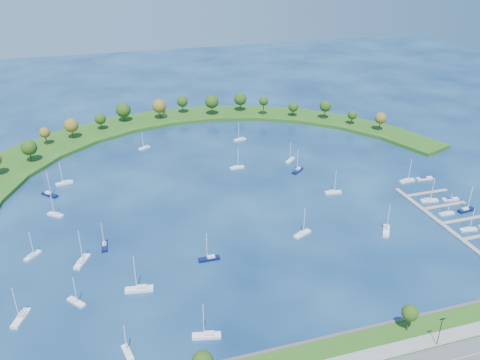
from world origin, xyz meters
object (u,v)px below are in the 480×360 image
object	(u,v)px
moored_boat_9	(50,194)
docked_boat_11	(424,178)
moored_boat_11	(21,317)
moored_boat_18	(207,335)
moored_boat_5	(64,182)
moored_boat_14	(55,214)
moored_boat_17	(76,301)
dock_system	(466,229)
docked_boat_4	(468,229)
docked_boat_8	(429,200)
moored_boat_1	(386,230)
harbor_tower	(164,114)
docked_boat_7	(466,209)
moored_boat_16	(333,192)
docked_boat_6	(447,213)
docked_boat_10	(407,180)
moored_boat_7	(82,261)
moored_boat_4	(298,170)
moored_boat_12	(302,233)
moored_boat_15	(144,147)
moored_boat_6	(139,288)
docked_boat_9	(450,199)
moored_boat_13	(104,245)
moored_boat_3	(240,139)
moored_boat_10	(32,255)
moored_boat_19	(209,258)
moored_boat_8	(128,352)
moored_boat_0	(237,167)

from	to	relation	value
moored_boat_9	docked_boat_11	world-z (taller)	moored_boat_9
moored_boat_11	moored_boat_18	world-z (taller)	moored_boat_11
moored_boat_5	moored_boat_11	bearing A→B (deg)	70.55
moored_boat_14	moored_boat_17	size ratio (longest dim) A/B	1.03
moored_boat_18	docked_boat_11	world-z (taller)	moored_boat_18
dock_system	moored_boat_17	xyz separation A→B (m)	(-158.93, -0.52, 0.53)
docked_boat_4	docked_boat_8	bearing A→B (deg)	97.83
moored_boat_1	moored_boat_5	distance (m)	156.58
harbor_tower	docked_boat_7	xyz separation A→B (m)	(110.44, -164.74, -3.47)
moored_boat_1	docked_boat_11	xyz separation A→B (m)	(46.14, 38.38, -0.31)
moored_boat_16	moored_boat_5	bearing A→B (deg)	166.27
docked_boat_7	moored_boat_11	bearing A→B (deg)	179.02
moored_boat_9	moored_boat_17	bearing A→B (deg)	-37.02
moored_boat_14	docked_boat_7	distance (m)	184.84
moored_boat_14	docked_boat_8	world-z (taller)	docked_boat_8
docked_boat_6	docked_boat_10	xyz separation A→B (m)	(2.38, 33.92, 0.05)
moored_boat_7	moored_boat_11	world-z (taller)	moored_boat_7
moored_boat_4	harbor_tower	bearing A→B (deg)	-102.20
dock_system	docked_boat_8	bearing A→B (deg)	89.51
moored_boat_14	moored_boat_7	bearing A→B (deg)	142.54
moored_boat_12	docked_boat_11	size ratio (longest dim) A/B	1.41
harbor_tower	dock_system	size ratio (longest dim) A/B	0.06
moored_boat_17	moored_boat_9	bearing A→B (deg)	149.25
moored_boat_7	moored_boat_15	xyz separation A→B (m)	(37.18, 107.48, -0.10)
moored_boat_1	docked_boat_7	world-z (taller)	moored_boat_1
moored_boat_6	moored_boat_17	bearing A→B (deg)	9.70
docked_boat_9	docked_boat_11	size ratio (longest dim) A/B	0.92
moored_boat_13	moored_boat_3	bearing A→B (deg)	141.25
moored_boat_7	moored_boat_15	distance (m)	113.73
docked_boat_6	docked_boat_10	distance (m)	34.00
moored_boat_6	moored_boat_7	world-z (taller)	moored_boat_6
dock_system	docked_boat_9	size ratio (longest dim) A/B	10.24
dock_system	moored_boat_13	bearing A→B (deg)	167.98
moored_boat_1	moored_boat_5	world-z (taller)	moored_boat_1
moored_boat_12	moored_boat_10	bearing A→B (deg)	147.54
moored_boat_19	docked_boat_9	world-z (taller)	moored_boat_19
docked_boat_4	docked_boat_8	size ratio (longest dim) A/B	0.89
moored_boat_17	moored_boat_19	xyz separation A→B (m)	(49.20, 11.13, 0.03)
moored_boat_8	docked_boat_4	bearing A→B (deg)	-90.80
harbor_tower	moored_boat_0	size ratio (longest dim) A/B	0.42
moored_boat_0	moored_boat_14	bearing A→B (deg)	-167.94
moored_boat_16	docked_boat_11	distance (m)	51.69
moored_boat_1	moored_boat_16	distance (m)	38.67
moored_boat_9	moored_boat_19	distance (m)	95.38
moored_boat_10	moored_boat_11	world-z (taller)	moored_boat_11
moored_boat_14	moored_boat_8	bearing A→B (deg)	141.70
moored_boat_3	docked_boat_9	size ratio (longest dim) A/B	1.37
moored_boat_7	moored_boat_13	xyz separation A→B (m)	(8.79, 8.63, -0.08)
docked_boat_4	docked_boat_9	xyz separation A→B (m)	(10.45, 25.06, -0.29)
moored_boat_0	moored_boat_9	xyz separation A→B (m)	(-95.01, -3.59, 0.05)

